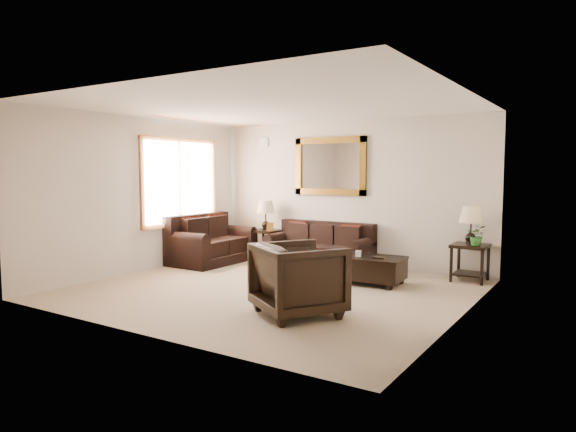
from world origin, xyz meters
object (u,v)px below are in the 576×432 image
Objects in this scene: loveseat at (210,245)px; end_table_right at (471,232)px; end_table_left at (266,221)px; armchair at (299,276)px; sofa at (320,250)px; coffee_table at (363,266)px.

end_table_right is (4.65, 0.93, 0.45)m from loveseat.
end_table_right is (3.98, -0.01, 0.02)m from end_table_left.
armchair is (3.35, -2.20, 0.15)m from loveseat.
end_table_right is (2.69, 0.08, 0.49)m from sofa.
end_table_left reaches higher than coffee_table.
end_table_left is at bearing -16.79° from armchair.
loveseat is at bearing -125.54° from end_table_left.
armchair is (-1.30, -3.13, -0.30)m from end_table_right.
loveseat reaches higher than sofa.
sofa is 1.38m from end_table_left.
sofa is 1.51× the size of coffee_table.
end_table_left is 2.85m from coffee_table.
end_table_left reaches higher than armchair.
loveseat is 1.67× the size of armchair.
coffee_table is 1.33× the size of armchair.
end_table_right reaches higher than end_table_left.
end_table_left reaches higher than sofa.
armchair reaches higher than loveseat.
sofa is 1.62m from coffee_table.
sofa is at bearing -3.63° from end_table_left.
sofa is at bearing -178.38° from end_table_right.
end_table_right reaches higher than armchair.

